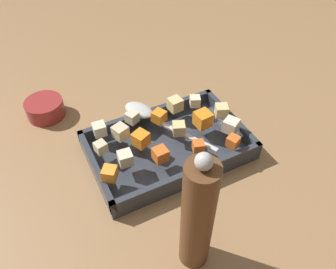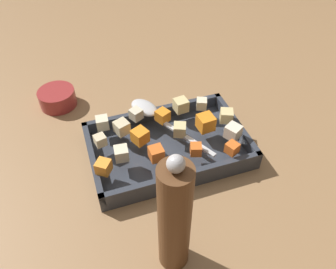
{
  "view_description": "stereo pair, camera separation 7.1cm",
  "coord_description": "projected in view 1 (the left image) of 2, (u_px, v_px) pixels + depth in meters",
  "views": [
    {
      "loc": [
        -0.23,
        -0.44,
        0.56
      ],
      "look_at": [
        -0.01,
        0.02,
        0.06
      ],
      "focal_mm": 35.77,
      "sensor_mm": 36.0,
      "label": 1
    },
    {
      "loc": [
        -0.17,
        -0.46,
        0.56
      ],
      "look_at": [
        -0.01,
        0.02,
        0.06
      ],
      "focal_mm": 35.77,
      "sensor_mm": 36.0,
      "label": 2
    }
  ],
  "objects": [
    {
      "name": "ground_plane",
      "position": [
        174.0,
        156.0,
        0.74
      ],
      "size": [
        4.0,
        4.0,
        0.0
      ],
      "primitive_type": "plane",
      "color": "#936D47"
    },
    {
      "name": "small_prep_bowl",
      "position": [
        45.0,
        108.0,
        0.82
      ],
      "size": [
        0.09,
        0.09,
        0.04
      ],
      "primitive_type": "cylinder",
      "color": "maroon",
      "rests_on": "ground_plane"
    },
    {
      "name": "potato_chunk_far_left",
      "position": [
        195.0,
        101.0,
        0.79
      ],
      "size": [
        0.03,
        0.03,
        0.02
      ],
      "primitive_type": "cube",
      "rotation": [
        0.0,
        0.0,
        1.17
      ],
      "color": "beige",
      "rests_on": "baking_dish"
    },
    {
      "name": "carrot_chunk_front_center",
      "position": [
        233.0,
        141.0,
        0.69
      ],
      "size": [
        0.03,
        0.03,
        0.02
      ],
      "primitive_type": "cube",
      "rotation": [
        0.0,
        0.0,
        5.14
      ],
      "color": "orange",
      "rests_on": "baking_dish"
    },
    {
      "name": "carrot_chunk_under_handle",
      "position": [
        110.0,
        173.0,
        0.63
      ],
      "size": [
        0.04,
        0.04,
        0.03
      ],
      "primitive_type": "cube",
      "rotation": [
        0.0,
        0.0,
        2.51
      ],
      "color": "orange",
      "rests_on": "baking_dish"
    },
    {
      "name": "serving_spoon",
      "position": [
        144.0,
        113.0,
        0.76
      ],
      "size": [
        0.14,
        0.23,
        0.02
      ],
      "rotation": [
        0.0,
        0.0,
        5.2
      ],
      "color": "silver",
      "rests_on": "baking_dish"
    },
    {
      "name": "carrot_chunk_corner_sw",
      "position": [
        141.0,
        139.0,
        0.7
      ],
      "size": [
        0.04,
        0.04,
        0.03
      ],
      "primitive_type": "cube",
      "rotation": [
        0.0,
        0.0,
        0.43
      ],
      "color": "orange",
      "rests_on": "baking_dish"
    },
    {
      "name": "parsnip_chunk_mid_right",
      "position": [
        132.0,
        117.0,
        0.75
      ],
      "size": [
        0.03,
        0.03,
        0.02
      ],
      "primitive_type": "cube",
      "rotation": [
        0.0,
        0.0,
        2.03
      ],
      "color": "beige",
      "rests_on": "baking_dish"
    },
    {
      "name": "carrot_chunk_back_center",
      "position": [
        203.0,
        119.0,
        0.74
      ],
      "size": [
        0.04,
        0.04,
        0.03
      ],
      "primitive_type": "cube",
      "rotation": [
        0.0,
        0.0,
        0.09
      ],
      "color": "orange",
      "rests_on": "baking_dish"
    },
    {
      "name": "potato_chunk_far_right",
      "position": [
        120.0,
        132.0,
        0.71
      ],
      "size": [
        0.04,
        0.04,
        0.03
      ],
      "primitive_type": "cube",
      "rotation": [
        0.0,
        0.0,
        5.07
      ],
      "color": "beige",
      "rests_on": "baking_dish"
    },
    {
      "name": "potato_chunk_corner_se",
      "position": [
        221.0,
        111.0,
        0.76
      ],
      "size": [
        0.04,
        0.04,
        0.03
      ],
      "primitive_type": "cube",
      "rotation": [
        0.0,
        0.0,
        5.88
      ],
      "color": "#E0CC89",
      "rests_on": "baking_dish"
    },
    {
      "name": "baking_dish",
      "position": [
        168.0,
        148.0,
        0.74
      ],
      "size": [
        0.34,
        0.22,
        0.05
      ],
      "color": "#333842",
      "rests_on": "ground_plane"
    },
    {
      "name": "parsnip_chunk_heap_side",
      "position": [
        231.0,
        125.0,
        0.72
      ],
      "size": [
        0.04,
        0.04,
        0.03
      ],
      "primitive_type": "cube",
      "rotation": [
        0.0,
        0.0,
        3.67
      ],
      "color": "silver",
      "rests_on": "baking_dish"
    },
    {
      "name": "potato_chunk_center",
      "position": [
        125.0,
        158.0,
        0.66
      ],
      "size": [
        0.03,
        0.03,
        0.03
      ],
      "primitive_type": "cube",
      "rotation": [
        0.0,
        0.0,
        3.05
      ],
      "color": "beige",
      "rests_on": "baking_dish"
    },
    {
      "name": "potato_chunk_corner_nw",
      "position": [
        101.0,
        147.0,
        0.68
      ],
      "size": [
        0.03,
        0.03,
        0.02
      ],
      "primitive_type": "cube",
      "rotation": [
        0.0,
        0.0,
        4.94
      ],
      "color": "beige",
      "rests_on": "baking_dish"
    },
    {
      "name": "pepper_mill",
      "position": [
        197.0,
        217.0,
        0.49
      ],
      "size": [
        0.05,
        0.05,
        0.26
      ],
      "color": "brown",
      "rests_on": "ground_plane"
    },
    {
      "name": "potato_chunk_heap_top",
      "position": [
        99.0,
        129.0,
        0.72
      ],
      "size": [
        0.03,
        0.03,
        0.03
      ],
      "primitive_type": "cube",
      "rotation": [
        0.0,
        0.0,
        6.21
      ],
      "color": "beige",
      "rests_on": "baking_dish"
    },
    {
      "name": "potato_chunk_mid_left",
      "position": [
        175.0,
        104.0,
        0.78
      ],
      "size": [
        0.03,
        0.03,
        0.03
      ],
      "primitive_type": "cube",
      "rotation": [
        0.0,
        0.0,
        4.82
      ],
      "color": "#E0CC89",
      "rests_on": "baking_dish"
    },
    {
      "name": "carrot_chunk_corner_ne",
      "position": [
        198.0,
        146.0,
        0.68
      ],
      "size": [
        0.03,
        0.03,
        0.02
      ],
      "primitive_type": "cube",
      "rotation": [
        0.0,
        0.0,
        4.4
      ],
      "color": "orange",
      "rests_on": "baking_dish"
    },
    {
      "name": "potato_chunk_near_spoon",
      "position": [
        179.0,
        129.0,
        0.72
      ],
      "size": [
        0.03,
        0.03,
        0.03
      ],
      "primitive_type": "cube",
      "rotation": [
        0.0,
        0.0,
        1.18
      ],
      "color": "#E0CC89",
      "rests_on": "baking_dish"
    },
    {
      "name": "carrot_chunk_rim_edge",
      "position": [
        160.0,
        116.0,
        0.75
      ],
      "size": [
        0.04,
        0.04,
        0.03
      ],
      "primitive_type": "cube",
      "rotation": [
        0.0,
        0.0,
        3.61
      ],
      "color": "orange",
      "rests_on": "baking_dish"
    },
    {
      "name": "carrot_chunk_near_left",
      "position": [
        160.0,
        154.0,
        0.67
      ],
      "size": [
        0.03,
        0.03,
        0.03
      ],
      "primitive_type": "cube",
      "rotation": [
        0.0,
        0.0,
        4.77
      ],
      "color": "orange",
      "rests_on": "baking_dish"
    }
  ]
}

